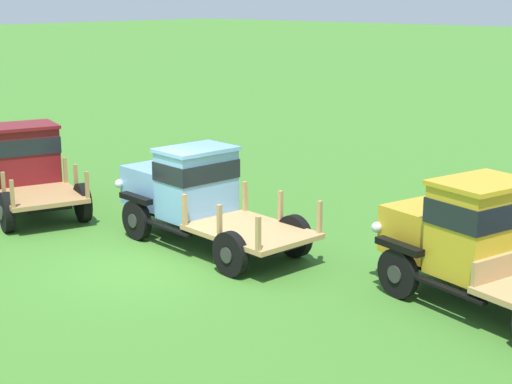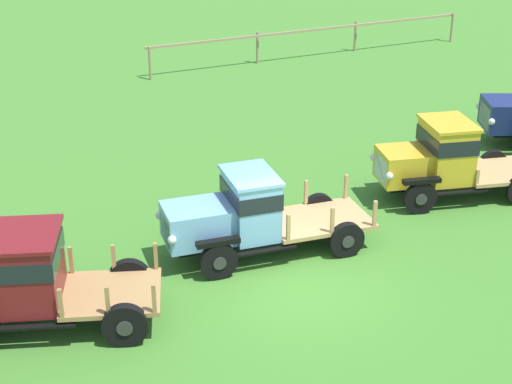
# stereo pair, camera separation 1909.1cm
# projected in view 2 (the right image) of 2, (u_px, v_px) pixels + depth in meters

# --- Properties ---
(ground_plane) EXTENTS (240.00, 240.00, 0.00)m
(ground_plane) POSITION_uv_depth(u_px,v_px,m) (298.00, 284.00, 17.36)
(ground_plane) COLOR #3D7528
(paddock_fence) EXTENTS (15.12, 0.64, 1.36)m
(paddock_fence) POSITION_uv_depth(u_px,v_px,m) (311.00, 35.00, 34.21)
(paddock_fence) COLOR #997F60
(paddock_fence) RESTS_ON ground
(vintage_truck_second_in_line) EXTENTS (4.83, 3.10, 2.09)m
(vintage_truck_second_in_line) POSITION_uv_depth(u_px,v_px,m) (21.00, 278.00, 15.44)
(vintage_truck_second_in_line) COLOR black
(vintage_truck_second_in_line) RESTS_ON ground
(vintage_truck_midrow_center) EXTENTS (5.16, 2.28, 2.06)m
(vintage_truck_midrow_center) POSITION_uv_depth(u_px,v_px,m) (245.00, 214.00, 18.12)
(vintage_truck_midrow_center) COLOR black
(vintage_truck_midrow_center) RESTS_ON ground
(vintage_truck_far_side) EXTENTS (4.73, 2.76, 2.18)m
(vintage_truck_far_side) POSITION_uv_depth(u_px,v_px,m) (441.00, 158.00, 20.99)
(vintage_truck_far_side) COLOR black
(vintage_truck_far_side) RESTS_ON ground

